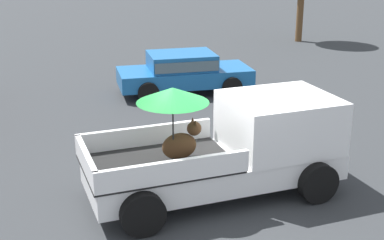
{
  "coord_description": "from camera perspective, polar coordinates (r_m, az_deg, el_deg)",
  "views": [
    {
      "loc": [
        -4.28,
        -8.65,
        4.92
      ],
      "look_at": [
        0.14,
        1.44,
        1.1
      ],
      "focal_mm": 49.89,
      "sensor_mm": 36.0,
      "label": 1
    }
  ],
  "objects": [
    {
      "name": "ground_plane",
      "position": [
        10.83,
        2.4,
        -7.91
      ],
      "size": [
        80.0,
        80.0,
        0.0
      ],
      "primitive_type": "plane",
      "color": "#2D3033"
    },
    {
      "name": "pickup_truck_main",
      "position": [
        10.59,
        4.68,
        -2.78
      ],
      "size": [
        5.15,
        2.48,
        2.33
      ],
      "rotation": [
        0.0,
        0.0,
        -0.06
      ],
      "color": "black",
      "rests_on": "ground"
    },
    {
      "name": "parked_sedan_near",
      "position": [
        17.49,
        -0.94,
        5.3
      ],
      "size": [
        4.54,
        2.53,
        1.33
      ],
      "rotation": [
        0.0,
        0.0,
        -0.17
      ],
      "color": "black",
      "rests_on": "ground"
    }
  ]
}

